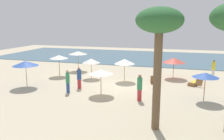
{
  "coord_description": "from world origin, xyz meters",
  "views": [
    {
      "loc": [
        4.78,
        -19.52,
        5.49
      ],
      "look_at": [
        -1.3,
        0.93,
        1.1
      ],
      "focal_mm": 37.31,
      "sensor_mm": 36.0,
      "label": 1
    }
  ],
  "objects_px": {
    "umbrella_5": "(174,60)",
    "person_2": "(140,87)",
    "umbrella_0": "(25,63)",
    "umbrella_2": "(59,57)",
    "palm_2": "(159,27)",
    "person_0": "(79,78)",
    "umbrella_7": "(101,72)",
    "umbrella_3": "(91,61)",
    "lounger_1": "(195,83)",
    "umbrella_4": "(125,61)",
    "person_1": "(68,81)",
    "umbrella_1": "(78,53)",
    "umbrella_6": "(206,75)",
    "person_3": "(213,69)",
    "lounger_3": "(155,81)"
  },
  "relations": [
    {
      "from": "umbrella_7",
      "to": "person_2",
      "type": "distance_m",
      "value": 3.25
    },
    {
      "from": "lounger_1",
      "to": "person_2",
      "type": "relative_size",
      "value": 0.9
    },
    {
      "from": "umbrella_5",
      "to": "person_2",
      "type": "relative_size",
      "value": 1.14
    },
    {
      "from": "lounger_1",
      "to": "umbrella_7",
      "type": "bearing_deg",
      "value": -144.82
    },
    {
      "from": "person_1",
      "to": "palm_2",
      "type": "xyz_separation_m",
      "value": [
        7.33,
        -4.44,
        4.31
      ]
    },
    {
      "from": "umbrella_2",
      "to": "palm_2",
      "type": "xyz_separation_m",
      "value": [
        10.93,
        -9.56,
        3.26
      ]
    },
    {
      "from": "umbrella_2",
      "to": "person_0",
      "type": "relative_size",
      "value": 1.2
    },
    {
      "from": "umbrella_2",
      "to": "umbrella_3",
      "type": "relative_size",
      "value": 1.1
    },
    {
      "from": "umbrella_0",
      "to": "lounger_1",
      "type": "bearing_deg",
      "value": 18.77
    },
    {
      "from": "umbrella_3",
      "to": "umbrella_2",
      "type": "bearing_deg",
      "value": 179.42
    },
    {
      "from": "umbrella_2",
      "to": "lounger_1",
      "type": "xyz_separation_m",
      "value": [
        13.38,
        0.17,
        -1.82
      ]
    },
    {
      "from": "umbrella_4",
      "to": "umbrella_1",
      "type": "bearing_deg",
      "value": 152.04
    },
    {
      "from": "person_2",
      "to": "palm_2",
      "type": "height_order",
      "value": "palm_2"
    },
    {
      "from": "person_0",
      "to": "person_3",
      "type": "distance_m",
      "value": 13.62
    },
    {
      "from": "umbrella_0",
      "to": "umbrella_3",
      "type": "relative_size",
      "value": 1.15
    },
    {
      "from": "person_3",
      "to": "person_0",
      "type": "bearing_deg",
      "value": -146.28
    },
    {
      "from": "umbrella_6",
      "to": "person_3",
      "type": "distance_m",
      "value": 8.28
    },
    {
      "from": "person_0",
      "to": "person_2",
      "type": "distance_m",
      "value": 5.68
    },
    {
      "from": "umbrella_3",
      "to": "person_2",
      "type": "xyz_separation_m",
      "value": [
        5.78,
        -5.35,
        -0.8
      ]
    },
    {
      "from": "umbrella_7",
      "to": "person_1",
      "type": "bearing_deg",
      "value": -173.88
    },
    {
      "from": "umbrella_3",
      "to": "palm_2",
      "type": "xyz_separation_m",
      "value": [
        7.36,
        -9.53,
        3.49
      ]
    },
    {
      "from": "umbrella_3",
      "to": "lounger_1",
      "type": "distance_m",
      "value": 9.93
    },
    {
      "from": "lounger_1",
      "to": "umbrella_6",
      "type": "bearing_deg",
      "value": -85.22
    },
    {
      "from": "umbrella_3",
      "to": "person_1",
      "type": "height_order",
      "value": "umbrella_3"
    },
    {
      "from": "lounger_1",
      "to": "umbrella_5",
      "type": "bearing_deg",
      "value": 132.61
    },
    {
      "from": "umbrella_0",
      "to": "umbrella_6",
      "type": "bearing_deg",
      "value": 1.46
    },
    {
      "from": "umbrella_4",
      "to": "person_3",
      "type": "relative_size",
      "value": 1.19
    },
    {
      "from": "umbrella_3",
      "to": "umbrella_4",
      "type": "bearing_deg",
      "value": -4.36
    },
    {
      "from": "umbrella_1",
      "to": "umbrella_6",
      "type": "relative_size",
      "value": 1.09
    },
    {
      "from": "umbrella_0",
      "to": "palm_2",
      "type": "relative_size",
      "value": 0.36
    },
    {
      "from": "umbrella_4",
      "to": "umbrella_2",
      "type": "bearing_deg",
      "value": 177.56
    },
    {
      "from": "palm_2",
      "to": "person_0",
      "type": "bearing_deg",
      "value": 140.05
    },
    {
      "from": "person_3",
      "to": "person_1",
      "type": "bearing_deg",
      "value": -142.36
    },
    {
      "from": "umbrella_0",
      "to": "umbrella_2",
      "type": "bearing_deg",
      "value": 82.43
    },
    {
      "from": "person_0",
      "to": "umbrella_7",
      "type": "bearing_deg",
      "value": -26.1
    },
    {
      "from": "person_0",
      "to": "umbrella_2",
      "type": "bearing_deg",
      "value": 136.72
    },
    {
      "from": "umbrella_4",
      "to": "umbrella_6",
      "type": "distance_m",
      "value": 7.78
    },
    {
      "from": "umbrella_1",
      "to": "umbrella_7",
      "type": "xyz_separation_m",
      "value": [
        5.5,
        -7.87,
        -0.27
      ]
    },
    {
      "from": "umbrella_0",
      "to": "umbrella_5",
      "type": "bearing_deg",
      "value": 29.89
    },
    {
      "from": "umbrella_1",
      "to": "umbrella_3",
      "type": "height_order",
      "value": "umbrella_1"
    },
    {
      "from": "umbrella_4",
      "to": "lounger_3",
      "type": "xyz_separation_m",
      "value": [
        2.81,
        0.39,
        -1.73
      ]
    },
    {
      "from": "umbrella_0",
      "to": "person_0",
      "type": "bearing_deg",
      "value": 11.02
    },
    {
      "from": "umbrella_1",
      "to": "umbrella_6",
      "type": "bearing_deg",
      "value": -29.14
    },
    {
      "from": "person_3",
      "to": "umbrella_0",
      "type": "bearing_deg",
      "value": -151.97
    },
    {
      "from": "umbrella_0",
      "to": "umbrella_3",
      "type": "distance_m",
      "value": 6.18
    },
    {
      "from": "person_2",
      "to": "person_3",
      "type": "relative_size",
      "value": 1.07
    },
    {
      "from": "person_2",
      "to": "umbrella_0",
      "type": "bearing_deg",
      "value": 175.38
    },
    {
      "from": "umbrella_5",
      "to": "palm_2",
      "type": "height_order",
      "value": "palm_2"
    },
    {
      "from": "umbrella_5",
      "to": "person_1",
      "type": "bearing_deg",
      "value": -136.33
    },
    {
      "from": "umbrella_3",
      "to": "lounger_3",
      "type": "bearing_deg",
      "value": 1.19
    }
  ]
}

